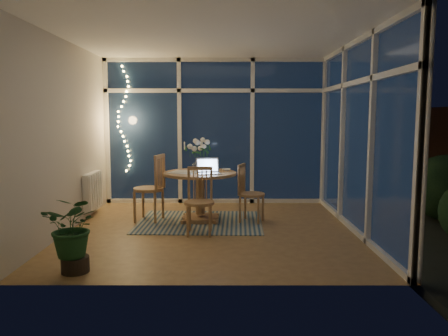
{
  "coord_description": "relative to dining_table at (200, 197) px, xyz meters",
  "views": [
    {
      "loc": [
        0.16,
        -5.93,
        1.58
      ],
      "look_at": [
        0.15,
        0.25,
        0.84
      ],
      "focal_mm": 35.0,
      "sensor_mm": 36.0,
      "label": 1
    }
  ],
  "objects": [
    {
      "name": "floor",
      "position": [
        0.21,
        -0.55,
        -0.37
      ],
      "size": [
        4.0,
        4.0,
        0.0
      ],
      "primitive_type": "plane",
      "color": "brown",
      "rests_on": "ground"
    },
    {
      "name": "ceiling",
      "position": [
        0.21,
        -0.55,
        2.23
      ],
      "size": [
        4.0,
        4.0,
        0.0
      ],
      "primitive_type": "plane",
      "color": "white",
      "rests_on": "wall_back"
    },
    {
      "name": "wall_back",
      "position": [
        0.21,
        1.45,
        0.93
      ],
      "size": [
        4.0,
        0.04,
        2.6
      ],
      "primitive_type": "cube",
      "color": "beige",
      "rests_on": "floor"
    },
    {
      "name": "wall_front",
      "position": [
        0.21,
        -2.55,
        0.93
      ],
      "size": [
        4.0,
        0.04,
        2.6
      ],
      "primitive_type": "cube",
      "color": "beige",
      "rests_on": "floor"
    },
    {
      "name": "wall_left",
      "position": [
        -1.79,
        -0.55,
        0.93
      ],
      "size": [
        0.04,
        4.0,
        2.6
      ],
      "primitive_type": "cube",
      "color": "beige",
      "rests_on": "floor"
    },
    {
      "name": "wall_right",
      "position": [
        2.21,
        -0.55,
        0.93
      ],
      "size": [
        0.04,
        4.0,
        2.6
      ],
      "primitive_type": "cube",
      "color": "beige",
      "rests_on": "floor"
    },
    {
      "name": "window_wall_back",
      "position": [
        0.21,
        1.41,
        0.93
      ],
      "size": [
        4.0,
        0.1,
        2.6
      ],
      "primitive_type": "cube",
      "color": "white",
      "rests_on": "floor"
    },
    {
      "name": "window_wall_right",
      "position": [
        2.17,
        -0.55,
        0.93
      ],
      "size": [
        0.1,
        4.0,
        2.6
      ],
      "primitive_type": "cube",
      "color": "white",
      "rests_on": "floor"
    },
    {
      "name": "radiator",
      "position": [
        -1.73,
        0.35,
        0.03
      ],
      "size": [
        0.1,
        0.7,
        0.58
      ],
      "primitive_type": "cube",
      "color": "white",
      "rests_on": "wall_left"
    },
    {
      "name": "fairy_lights",
      "position": [
        -1.44,
        1.33,
        1.15
      ],
      "size": [
        0.24,
        0.1,
        1.85
      ],
      "primitive_type": null,
      "color": "#F7D063",
      "rests_on": "window_wall_back"
    },
    {
      "name": "garden_patio",
      "position": [
        0.71,
        4.45,
        -0.43
      ],
      "size": [
        12.0,
        6.0,
        0.1
      ],
      "primitive_type": "cube",
      "color": "black",
      "rests_on": "ground"
    },
    {
      "name": "garden_fence",
      "position": [
        0.21,
        4.95,
        0.53
      ],
      "size": [
        11.0,
        0.08,
        1.8
      ],
      "primitive_type": "cube",
      "color": "#3D2516",
      "rests_on": "ground"
    },
    {
      "name": "neighbour_roof",
      "position": [
        0.51,
        7.95,
        1.83
      ],
      "size": [
        7.0,
        3.0,
        2.2
      ],
      "primitive_type": "cube",
      "color": "#32343C",
      "rests_on": "ground"
    },
    {
      "name": "garden_shrubs",
      "position": [
        -0.59,
        2.85,
        0.08
      ],
      "size": [
        0.9,
        0.9,
        0.9
      ],
      "primitive_type": "sphere",
      "color": "black",
      "rests_on": "ground"
    },
    {
      "name": "rug",
      "position": [
        0.0,
        -0.1,
        -0.37
      ],
      "size": [
        1.88,
        1.52,
        0.01
      ],
      "primitive_type": "cube",
      "rotation": [
        0.0,
        0.0,
        -0.03
      ],
      "color": "#B8B495",
      "rests_on": "floor"
    },
    {
      "name": "dining_table",
      "position": [
        0.0,
        0.0,
        0.0
      ],
      "size": [
        1.12,
        1.12,
        0.74
      ],
      "primitive_type": "cylinder",
      "rotation": [
        0.0,
        0.0,
        -0.03
      ],
      "color": "#946A43",
      "rests_on": "floor"
    },
    {
      "name": "chair_left",
      "position": [
        -0.77,
        -0.01,
        0.14
      ],
      "size": [
        0.57,
        0.57,
        1.02
      ],
      "primitive_type": "cube",
      "rotation": [
        0.0,
        0.0,
        -1.79
      ],
      "color": "#946A43",
      "rests_on": "floor"
    },
    {
      "name": "chair_right",
      "position": [
        0.77,
        -0.08,
        0.07
      ],
      "size": [
        0.52,
        0.52,
        0.88
      ],
      "primitive_type": "cube",
      "rotation": [
        0.0,
        0.0,
        1.24
      ],
      "color": "#946A43",
      "rests_on": "floor"
    },
    {
      "name": "chair_front",
      "position": [
        0.03,
        -0.78,
        0.08
      ],
      "size": [
        0.43,
        0.43,
        0.91
      ],
      "primitive_type": "cube",
      "rotation": [
        0.0,
        0.0,
        -0.01
      ],
      "color": "#946A43",
      "rests_on": "floor"
    },
    {
      "name": "laptop",
      "position": [
        0.14,
        -0.2,
        0.49
      ],
      "size": [
        0.39,
        0.36,
        0.25
      ],
      "primitive_type": null,
      "rotation": [
        0.0,
        0.0,
        0.23
      ],
      "color": "#BCBCC1",
      "rests_on": "dining_table"
    },
    {
      "name": "flower_vase",
      "position": [
        -0.03,
        0.2,
        0.48
      ],
      "size": [
        0.21,
        0.21,
        0.21
      ],
      "primitive_type": "imported",
      "rotation": [
        0.0,
        0.0,
        -0.03
      ],
      "color": "white",
      "rests_on": "dining_table"
    },
    {
      "name": "bowl",
      "position": [
        0.39,
        0.15,
        0.39
      ],
      "size": [
        0.16,
        0.16,
        0.04
      ],
      "primitive_type": "imported",
      "rotation": [
        0.0,
        0.0,
        -0.03
      ],
      "color": "white",
      "rests_on": "dining_table"
    },
    {
      "name": "newspapers",
      "position": [
        -0.21,
        -0.03,
        0.38
      ],
      "size": [
        0.51,
        0.47,
        0.01
      ],
      "primitive_type": "cube",
      "rotation": [
        0.0,
        0.0,
        -0.47
      ],
      "color": "silver",
      "rests_on": "dining_table"
    },
    {
      "name": "phone",
      "position": [
        0.12,
        -0.14,
        0.38
      ],
      "size": [
        0.12,
        0.1,
        0.01
      ],
      "primitive_type": "cube",
      "rotation": [
        0.0,
        0.0,
        -0.46
      ],
      "color": "black",
      "rests_on": "dining_table"
    },
    {
      "name": "potted_plant",
      "position": [
        -1.15,
        -2.2,
        0.01
      ],
      "size": [
        0.58,
        0.52,
        0.76
      ],
      "primitive_type": "imported",
      "rotation": [
        0.0,
        0.0,
        -0.1
      ],
      "color": "#1A4822",
      "rests_on": "floor"
    }
  ]
}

